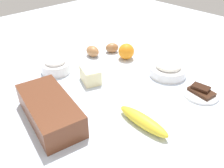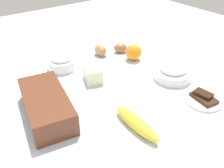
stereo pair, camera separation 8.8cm
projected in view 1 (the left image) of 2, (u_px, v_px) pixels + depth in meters
ground_plane at (112, 95)px, 0.91m from camera, size 2.40×2.40×0.02m
loaf_pan at (50, 109)px, 0.76m from camera, size 0.30×0.18×0.08m
flour_bowl at (168, 69)px, 1.00m from camera, size 0.15×0.15×0.07m
sugar_bowl at (56, 65)px, 1.02m from camera, size 0.12×0.12×0.07m
banana at (143, 121)px, 0.74m from camera, size 0.19×0.05×0.04m
orange_fruit at (126, 51)px, 1.12m from camera, size 0.07×0.07×0.07m
butter_block at (90, 75)px, 0.96m from camera, size 0.11×0.09×0.06m
egg_near_butter at (112, 48)px, 1.19m from camera, size 0.08×0.08×0.05m
egg_beside_bowl at (93, 51)px, 1.15m from camera, size 0.07×0.05×0.05m
chocolate_plate at (201, 93)px, 0.89m from camera, size 0.13×0.13×0.03m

